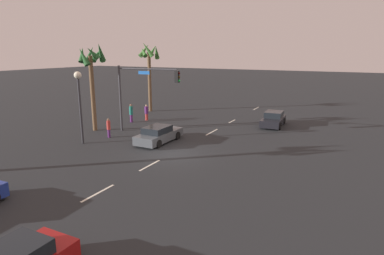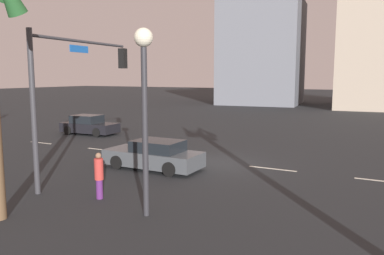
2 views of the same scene
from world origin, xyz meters
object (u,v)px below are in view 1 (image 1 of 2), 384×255
(pedestrian_1, at_px, (146,112))
(car_1, at_px, (159,135))
(streetlamp, at_px, (79,93))
(palm_tree_0, at_px, (92,65))
(pedestrian_0, at_px, (109,127))
(traffic_signal, at_px, (140,87))
(pedestrian_2, at_px, (131,113))
(car_3, at_px, (273,119))
(palm_tree_1, at_px, (149,60))

(pedestrian_1, bearing_deg, car_1, -138.63)
(streetlamp, height_order, palm_tree_0, palm_tree_0)
(pedestrian_0, xyz_separation_m, palm_tree_0, (1.47, 2.85, 5.11))
(traffic_signal, bearing_deg, pedestrian_1, 30.35)
(pedestrian_1, bearing_deg, streetlamp, -176.25)
(pedestrian_0, bearing_deg, streetlamp, 165.70)
(traffic_signal, height_order, pedestrian_2, traffic_signal)
(streetlamp, bearing_deg, car_1, -59.43)
(pedestrian_2, bearing_deg, car_3, -69.55)
(car_1, xyz_separation_m, palm_tree_1, (11.33, 8.53, 5.48))
(pedestrian_0, xyz_separation_m, pedestrian_1, (7.31, 1.24, 0.00))
(pedestrian_0, relative_size, pedestrian_2, 0.87)
(traffic_signal, xyz_separation_m, pedestrian_1, (4.76, 2.79, -3.23))
(pedestrian_0, relative_size, palm_tree_1, 0.20)
(car_3, xyz_separation_m, pedestrian_1, (-3.50, 12.64, 0.22))
(car_3, distance_m, palm_tree_1, 16.33)
(traffic_signal, xyz_separation_m, palm_tree_1, (9.47, 5.49, 2.00))
(pedestrian_2, relative_size, palm_tree_1, 0.23)
(car_3, height_order, palm_tree_0, palm_tree_0)
(streetlamp, relative_size, pedestrian_0, 3.45)
(car_1, distance_m, car_3, 12.20)
(streetlamp, distance_m, palm_tree_1, 14.93)
(car_1, relative_size, pedestrian_0, 2.80)
(car_3, distance_m, streetlamp, 18.15)
(car_3, relative_size, traffic_signal, 0.70)
(car_3, height_order, palm_tree_1, palm_tree_1)
(palm_tree_1, bearing_deg, palm_tree_0, -174.11)
(palm_tree_0, bearing_deg, car_1, -95.95)
(pedestrian_1, distance_m, palm_tree_1, 7.55)
(pedestrian_1, distance_m, palm_tree_0, 7.93)
(pedestrian_2, bearing_deg, pedestrian_1, -28.75)
(pedestrian_0, height_order, pedestrian_1, pedestrian_1)
(car_3, xyz_separation_m, pedestrian_0, (-10.81, 11.40, 0.22))
(car_3, bearing_deg, traffic_signal, 129.96)
(streetlamp, height_order, pedestrian_2, streetlamp)
(pedestrian_0, xyz_separation_m, pedestrian_2, (5.78, 2.08, 0.13))
(streetlamp, distance_m, pedestrian_1, 10.21)
(pedestrian_2, bearing_deg, car_1, -127.35)
(palm_tree_0, bearing_deg, traffic_signal, -76.13)
(pedestrian_0, height_order, palm_tree_1, palm_tree_1)
(pedestrian_2, distance_m, palm_tree_1, 8.28)
(car_1, height_order, traffic_signal, traffic_signal)
(palm_tree_1, bearing_deg, car_3, -94.53)
(traffic_signal, bearing_deg, pedestrian_0, 148.79)
(streetlamp, distance_m, pedestrian_0, 3.99)
(car_3, bearing_deg, palm_tree_1, 85.47)
(pedestrian_1, xyz_separation_m, pedestrian_2, (-1.53, 0.84, 0.13))
(car_3, xyz_separation_m, pedestrian_2, (-5.03, 13.48, 0.35))
(car_1, relative_size, palm_tree_0, 0.57)
(streetlamp, xyz_separation_m, pedestrian_2, (8.16, 1.47, -3.02))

